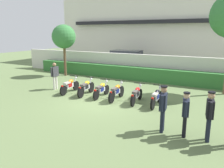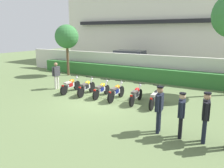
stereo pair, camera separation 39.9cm
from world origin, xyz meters
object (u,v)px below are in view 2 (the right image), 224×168
object	(u,v)px
motorcycle_in_row_0	(70,85)
motorcycle_in_row_3	(116,92)
officer_0	(159,105)
motorcycle_in_row_2	(101,89)
tree_near_inspector	(67,37)
motorcycle_in_row_1	(86,87)
motorcycle_in_row_4	(136,95)
motorcycle_in_row_5	(156,98)
parked_car	(131,61)
inspector_person	(56,73)
officer_2	(206,113)
officer_1	(181,112)

from	to	relation	value
motorcycle_in_row_0	motorcycle_in_row_3	xyz separation A→B (m)	(3.12, 0.06, 0.01)
officer_0	motorcycle_in_row_2	bearing A→B (deg)	-40.59
tree_near_inspector	motorcycle_in_row_1	world-z (taller)	tree_near_inspector
motorcycle_in_row_1	motorcycle_in_row_4	world-z (taller)	motorcycle_in_row_1
motorcycle_in_row_0	motorcycle_in_row_2	world-z (taller)	motorcycle_in_row_0
motorcycle_in_row_0	motorcycle_in_row_3	size ratio (longest dim) A/B	1.00
motorcycle_in_row_4	motorcycle_in_row_5	xyz separation A→B (m)	(1.05, -0.01, 0.01)
parked_car	motorcycle_in_row_1	size ratio (longest dim) A/B	2.40
motorcycle_in_row_1	motorcycle_in_row_2	size ratio (longest dim) A/B	1.05
parked_car	motorcycle_in_row_0	distance (m)	9.05
motorcycle_in_row_3	inspector_person	xyz separation A→B (m)	(-4.47, 0.18, 0.56)
motorcycle_in_row_1	officer_2	bearing A→B (deg)	-118.48
parked_car	officer_0	world-z (taller)	parked_car
motorcycle_in_row_0	motorcycle_in_row_1	bearing A→B (deg)	-91.51
parked_car	motorcycle_in_row_3	xyz separation A→B (m)	(3.47, -8.98, -0.48)
motorcycle_in_row_2	motorcycle_in_row_0	bearing A→B (deg)	89.43
motorcycle_in_row_5	officer_0	world-z (taller)	officer_0
parked_car	officer_0	distance (m)	13.52
motorcycle_in_row_0	motorcycle_in_row_3	distance (m)	3.12
parked_car	tree_near_inspector	xyz separation A→B (m)	(-3.49, -4.84, 2.24)
tree_near_inspector	officer_0	size ratio (longest dim) A/B	2.42
officer_0	tree_near_inspector	bearing A→B (deg)	-41.36
motorcycle_in_row_0	officer_1	size ratio (longest dim) A/B	1.19
tree_near_inspector	motorcycle_in_row_1	distance (m)	7.02
motorcycle_in_row_5	officer_0	xyz separation A→B (m)	(1.11, -2.76, 0.57)
motorcycle_in_row_0	officer_0	world-z (taller)	officer_0
motorcycle_in_row_5	officer_1	world-z (taller)	officer_1
motorcycle_in_row_3	parked_car	bearing A→B (deg)	17.66
motorcycle_in_row_5	motorcycle_in_row_4	bearing A→B (deg)	86.27
motorcycle_in_row_3	inspector_person	distance (m)	4.50
parked_car	tree_near_inspector	distance (m)	6.38
motorcycle_in_row_0	officer_1	distance (m)	7.70
parked_car	motorcycle_in_row_5	distance (m)	10.59
motorcycle_in_row_2	motorcycle_in_row_5	size ratio (longest dim) A/B	0.95
motorcycle_in_row_0	motorcycle_in_row_5	xyz separation A→B (m)	(5.30, 0.09, 0.00)
motorcycle_in_row_1	motorcycle_in_row_4	size ratio (longest dim) A/B	1.03
tree_near_inspector	officer_0	world-z (taller)	tree_near_inspector
motorcycle_in_row_3	officer_0	distance (m)	4.31
motorcycle_in_row_3	motorcycle_in_row_4	bearing A→B (deg)	-91.26
motorcycle_in_row_3	officer_0	world-z (taller)	officer_0
officer_1	motorcycle_in_row_1	bearing A→B (deg)	-35.26
motorcycle_in_row_1	motorcycle_in_row_5	size ratio (longest dim) A/B	1.00
tree_near_inspector	inspector_person	size ratio (longest dim) A/B	2.45
motorcycle_in_row_2	officer_2	distance (m)	6.46
tree_near_inspector	officer_1	world-z (taller)	tree_near_inspector
motorcycle_in_row_4	officer_0	distance (m)	3.56
motorcycle_in_row_3	officer_0	xyz separation A→B (m)	(3.29, -2.72, 0.57)
motorcycle_in_row_1	motorcycle_in_row_2	world-z (taller)	motorcycle_in_row_1
motorcycle_in_row_2	officer_1	bearing A→B (deg)	-122.35
tree_near_inspector	officer_1	distance (m)	13.20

